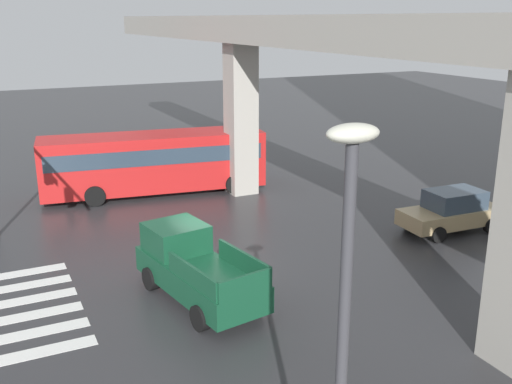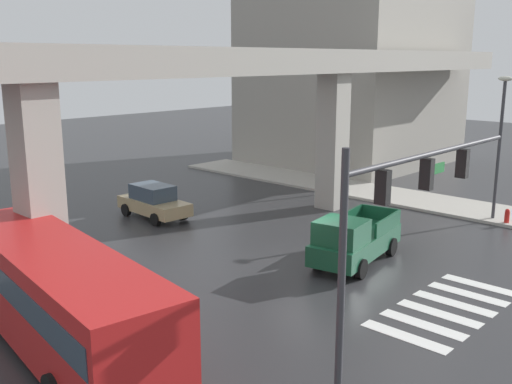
% 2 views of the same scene
% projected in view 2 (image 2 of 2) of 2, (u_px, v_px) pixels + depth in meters
% --- Properties ---
extents(ground_plane, '(120.00, 120.00, 0.00)m').
position_uv_depth(ground_plane, '(305.00, 266.00, 23.36)').
color(ground_plane, '#2D2D30').
extents(crosswalk_stripes, '(6.05, 2.80, 0.01)m').
position_uv_depth(crosswalk_stripes, '(447.00, 308.00, 19.40)').
color(crosswalk_stripes, silver).
rests_on(crosswalk_stripes, ground).
extents(elevated_overpass, '(53.40, 2.06, 8.53)m').
position_uv_depth(elevated_overpass, '(219.00, 78.00, 24.98)').
color(elevated_overpass, '#ADA89E').
rests_on(elevated_overpass, ground).
extents(sidewalk_east, '(4.00, 36.00, 0.15)m').
position_uv_depth(sidewalk_east, '(418.00, 200.00, 33.93)').
color(sidewalk_east, '#ADA89E').
rests_on(sidewalk_east, ground).
extents(pickup_truck, '(5.35, 2.73, 2.08)m').
position_uv_depth(pickup_truck, '(353.00, 240.00, 23.39)').
color(pickup_truck, '#14472D').
rests_on(pickup_truck, ground).
extents(city_bus, '(4.03, 11.05, 2.99)m').
position_uv_depth(city_bus, '(56.00, 291.00, 16.39)').
color(city_bus, red).
rests_on(city_bus, ground).
extents(sedan_tan, '(2.12, 4.38, 1.72)m').
position_uv_depth(sedan_tan, '(154.00, 201.00, 30.34)').
color(sedan_tan, tan).
rests_on(sedan_tan, ground).
extents(traffic_signal_mast, '(8.69, 0.32, 6.20)m').
position_uv_depth(traffic_signal_mast, '(404.00, 201.00, 14.84)').
color(traffic_signal_mast, '#38383D').
rests_on(traffic_signal_mast, ground).
extents(street_lamp_near_corner, '(0.44, 0.70, 7.24)m').
position_uv_depth(street_lamp_near_corner, '(501.00, 132.00, 28.88)').
color(street_lamp_near_corner, '#38383D').
rests_on(street_lamp_near_corner, ground).
extents(street_lamp_mid_block, '(0.44, 0.70, 7.24)m').
position_uv_depth(street_lamp_mid_block, '(342.00, 118.00, 35.16)').
color(street_lamp_mid_block, '#38383D').
rests_on(street_lamp_mid_block, ground).
extents(fire_hydrant, '(0.24, 0.24, 0.85)m').
position_uv_depth(fire_hydrant, '(507.00, 217.00, 28.95)').
color(fire_hydrant, red).
rests_on(fire_hydrant, ground).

